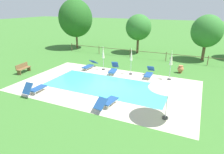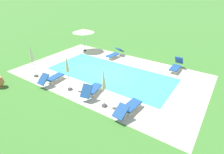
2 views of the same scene
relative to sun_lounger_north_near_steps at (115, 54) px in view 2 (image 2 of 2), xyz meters
The scene contains 14 objects.
ground_plane 3.50m from the sun_lounger_north_near_steps, 117.01° to the left, with size 160.00×160.00×0.00m, color #3D752D.
pool_deck_paving 3.50m from the sun_lounger_north_near_steps, 117.01° to the left, with size 13.91×8.43×0.01m, color beige.
swimming_pool_water 3.50m from the sun_lounger_north_near_steps, 117.01° to the left, with size 9.68×4.20×0.01m, color #42CCD6.
pool_coping_rim 3.50m from the sun_lounger_north_near_steps, 117.01° to the left, with size 10.16×4.68×0.01m.
sun_lounger_north_near_steps is the anchor object (origin of this frame).
sun_lounger_north_mid 6.56m from the sun_lounger_north_near_steps, 81.45° to the left, with size 0.70×1.99×0.89m.
sun_lounger_north_far 6.56m from the sun_lounger_north_near_steps, 110.81° to the left, with size 0.94×1.94×0.99m.
sun_lounger_north_end 5.59m from the sun_lounger_north_near_steps, behind, with size 0.61×1.84×1.01m.
sun_lounger_south_near_corner 8.16m from the sun_lounger_north_near_steps, 128.47° to the left, with size 0.75×2.08×0.77m.
patio_umbrella_open_foreground 3.93m from the sun_lounger_north_near_steps, ahead, with size 2.13×2.13×2.25m.
patio_umbrella_closed_row_west 6.64m from the sun_lounger_north_near_steps, 96.54° to the left, with size 0.32×0.32×2.47m.
patio_umbrella_closed_row_mid_west 7.23m from the sun_lounger_north_near_steps, 67.40° to the left, with size 0.32×0.32×2.53m.
patio_umbrella_closed_row_east 7.69m from the sun_lounger_north_near_steps, 118.80° to the left, with size 0.32×0.32×2.37m.
terracotta_urn_near_fence 9.44m from the sun_lounger_north_near_steps, 69.16° to the left, with size 0.56×0.56×0.72m.
Camera 2 is at (-7.13, 10.25, 6.25)m, focal length 29.11 mm.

